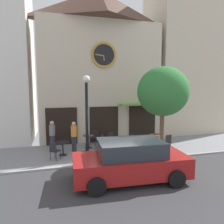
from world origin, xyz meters
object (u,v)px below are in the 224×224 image
street_lamp (87,117)px  parked_car_red (130,161)px  cafe_table_rightmost (156,138)px  pedestrian_orange (74,136)px  cafe_chair_mid_row (116,146)px  cafe_chair_corner (111,139)px  cafe_table_near_curb (63,146)px  cafe_table_near_door (88,140)px  cafe_chair_left_end (94,136)px  cafe_chair_curbside (128,145)px  street_tree (163,92)px  pedestrian_grey (52,135)px  cafe_chair_right_end (130,139)px  cafe_chair_near_tree (100,141)px  cafe_table_center_right (146,141)px  cafe_table_center (120,141)px  cafe_chair_facing_street (54,150)px  cafe_chair_outer (167,141)px

street_lamp → parked_car_red: street_lamp is taller
cafe_table_rightmost → street_lamp: bearing=-168.0°
pedestrian_orange → parked_car_red: bearing=-67.2°
cafe_chair_mid_row → cafe_chair_corner: bearing=84.2°
street_lamp → cafe_table_near_curb: size_ratio=5.72×
cafe_table_near_door → cafe_chair_corner: 1.33m
cafe_table_near_curb → pedestrian_orange: (0.63, 0.51, 0.35)m
street_lamp → cafe_chair_mid_row: size_ratio=4.57×
cafe_chair_left_end → parked_car_red: (0.43, -5.29, 0.23)m
cafe_chair_curbside → cafe_chair_corner: bearing=106.9°
cafe_table_rightmost → street_tree: bearing=-107.5°
cafe_chair_left_end → cafe_chair_mid_row: (0.68, -2.40, 0.00)m
cafe_chair_curbside → pedestrian_grey: pedestrian_grey is taller
cafe_table_near_door → pedestrian_grey: 2.05m
cafe_chair_corner → cafe_chair_right_end: (1.07, -0.35, 0.00)m
cafe_table_rightmost → cafe_chair_near_tree: cafe_chair_near_tree is taller
cafe_chair_right_end → cafe_chair_mid_row: bearing=-136.7°
cafe_table_near_curb → cafe_table_near_door: 1.77m
cafe_table_center_right → cafe_chair_right_end: size_ratio=0.86×
street_tree → cafe_table_center: 3.57m
cafe_chair_near_tree → parked_car_red: bearing=-85.7°
cafe_chair_near_tree → cafe_chair_mid_row: 1.30m
street_lamp → cafe_table_near_curb: bearing=147.8°
cafe_table_near_door → cafe_chair_left_end: bearing=54.6°
cafe_chair_left_end → cafe_chair_mid_row: 2.50m
cafe_chair_facing_street → pedestrian_grey: size_ratio=0.54×
pedestrian_orange → pedestrian_grey: size_ratio=1.00×
cafe_table_center_right → cafe_chair_right_end: (-0.67, 0.70, -0.01)m
cafe_table_rightmost → pedestrian_grey: 6.07m
cafe_table_center_right → cafe_chair_facing_street: cafe_chair_facing_street is taller
cafe_table_center → cafe_table_rightmost: cafe_table_center is taller
cafe_table_near_door → cafe_chair_left_end: cafe_chair_left_end is taller
cafe_chair_near_tree → cafe_chair_curbside: 1.74m
pedestrian_orange → parked_car_red: pedestrian_orange is taller
cafe_chair_corner → pedestrian_orange: (-2.17, -0.20, 0.33)m
cafe_chair_near_tree → cafe_chair_right_end: 1.78m
street_tree → parked_car_red: (-2.60, -2.35, -2.56)m
cafe_table_center → cafe_chair_right_end: bearing=29.3°
cafe_chair_right_end → cafe_chair_curbside: same height
cafe_chair_facing_street → cafe_chair_right_end: (4.29, 1.03, 0.00)m
cafe_chair_right_end → pedestrian_grey: 4.46m
pedestrian_grey → cafe_chair_left_end: bearing=12.1°
cafe_table_near_door → cafe_chair_outer: cafe_chair_outer is taller
cafe_chair_facing_street → cafe_chair_right_end: 4.41m
pedestrian_grey → parked_car_red: pedestrian_grey is taller
street_lamp → cafe_chair_mid_row: (1.47, -0.05, -1.56)m
street_tree → cafe_chair_corner: street_tree is taller
cafe_chair_facing_street → pedestrian_grey: 1.79m
cafe_table_near_curb → cafe_table_center_right: 4.54m
cafe_chair_curbside → pedestrian_orange: (-2.65, 1.39, 0.33)m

